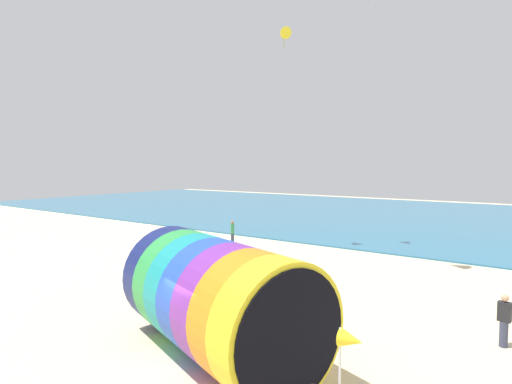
# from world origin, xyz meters

# --- Properties ---
(ground_plane) EXTENTS (120.00, 120.00, 0.00)m
(ground_plane) POSITION_xyz_m (0.00, 0.00, 0.00)
(ground_plane) COLOR beige
(sea) EXTENTS (120.00, 40.00, 0.10)m
(sea) POSITION_xyz_m (0.00, 36.87, 0.05)
(sea) COLOR teal
(sea) RESTS_ON ground
(giant_inflatable_tube) EXTENTS (7.41, 5.39, 3.41)m
(giant_inflatable_tube) POSITION_xyz_m (-0.50, 0.69, 1.70)
(giant_inflatable_tube) COLOR navy
(giant_inflatable_tube) RESTS_ON ground
(kite_yellow_delta) EXTENTS (1.28, 1.23, 1.56)m
(kite_yellow_delta) POSITION_xyz_m (-6.85, 14.93, 14.30)
(kite_yellow_delta) COLOR yellow
(bystander_near_water) EXTENTS (0.39, 0.28, 1.64)m
(bystander_near_water) POSITION_xyz_m (6.37, 6.09, 0.84)
(bystander_near_water) COLOR #383D56
(bystander_near_water) RESTS_ON ground
(bystander_mid_beach) EXTENTS (0.41, 0.41, 1.77)m
(bystander_mid_beach) POSITION_xyz_m (-10.04, 13.45, 0.91)
(bystander_mid_beach) COLOR #383D56
(bystander_mid_beach) RESTS_ON ground
(beach_flag) EXTENTS (0.47, 0.36, 2.46)m
(beach_flag) POSITION_xyz_m (4.22, -0.99, 2.18)
(beach_flag) COLOR silver
(beach_flag) RESTS_ON ground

